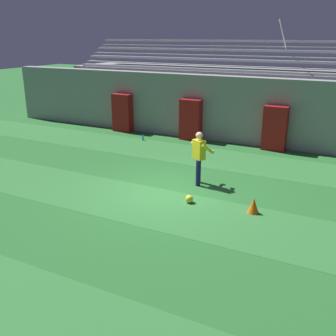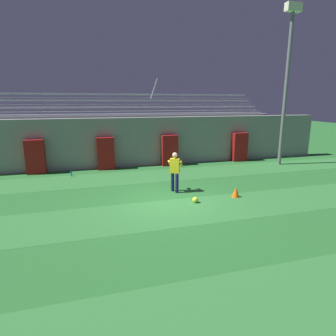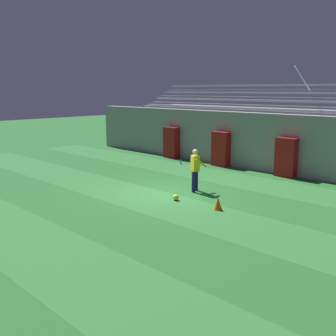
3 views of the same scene
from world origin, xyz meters
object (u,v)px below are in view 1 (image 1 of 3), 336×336
object	(u,v)px
padding_pillar_gate_left	(191,120)
traffic_cone	(254,206)
padding_pillar_gate_right	(275,128)
soccer_ball	(189,199)
padding_pillar_far_left	(122,113)
goalkeeper	(199,155)
water_bottle	(143,138)

from	to	relation	value
padding_pillar_gate_left	traffic_cone	size ratio (longest dim) A/B	4.24
padding_pillar_gate_right	soccer_ball	distance (m)	6.49
padding_pillar_gate_left	traffic_cone	distance (m)	7.76
soccer_ball	padding_pillar_far_left	bearing A→B (deg)	135.05
goalkeeper	soccer_ball	size ratio (longest dim) A/B	7.59
padding_pillar_gate_left	padding_pillar_far_left	distance (m)	3.57
padding_pillar_gate_left	traffic_cone	bearing A→B (deg)	-53.62
padding_pillar_gate_right	traffic_cone	bearing A→B (deg)	-81.73
padding_pillar_far_left	water_bottle	distance (m)	2.22
padding_pillar_gate_right	padding_pillar_far_left	bearing A→B (deg)	180.00
goalkeeper	traffic_cone	distance (m)	2.59
goalkeeper	water_bottle	xyz separation A→B (m)	(-4.28, 3.81, -0.83)
padding_pillar_gate_left	goalkeeper	distance (m)	5.50
padding_pillar_gate_left	padding_pillar_gate_right	distance (m)	3.68
traffic_cone	water_bottle	world-z (taller)	traffic_cone
padding_pillar_far_left	water_bottle	bearing A→B (deg)	-31.84
padding_pillar_far_left	goalkeeper	distance (m)	7.79
padding_pillar_gate_right	water_bottle	size ratio (longest dim) A/B	7.43
padding_pillar_far_left	traffic_cone	size ratio (longest dim) A/B	4.24
water_bottle	padding_pillar_gate_left	bearing A→B (deg)	31.25
padding_pillar_far_left	traffic_cone	distance (m)	10.28
traffic_cone	padding_pillar_far_left	bearing A→B (deg)	142.66
padding_pillar_gate_left	traffic_cone	xyz separation A→B (m)	(4.58, -6.22, -0.68)
padding_pillar_gate_left	padding_pillar_far_left	xyz separation A→B (m)	(-3.57, 0.00, 0.00)
padding_pillar_gate_right	traffic_cone	distance (m)	6.33
padding_pillar_far_left	padding_pillar_gate_right	bearing A→B (deg)	0.00
soccer_ball	water_bottle	bearing A→B (deg)	131.21
padding_pillar_gate_left	padding_pillar_far_left	size ratio (longest dim) A/B	1.00
padding_pillar_gate_left	padding_pillar_gate_right	bearing A→B (deg)	0.00
padding_pillar_gate_left	padding_pillar_far_left	bearing A→B (deg)	180.00
soccer_ball	traffic_cone	bearing A→B (deg)	5.12
soccer_ball	padding_pillar_gate_right	bearing A→B (deg)	82.32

